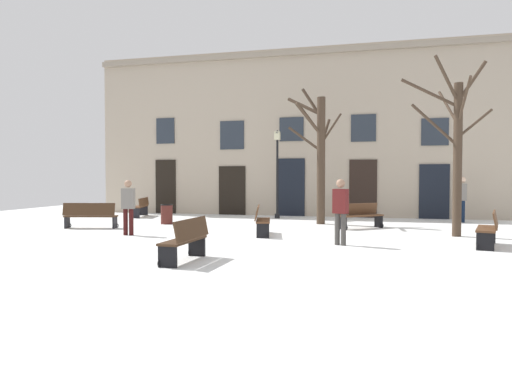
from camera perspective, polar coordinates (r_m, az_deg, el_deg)
ground_plane at (r=13.74m, az=-1.67°, el=-5.74°), size 30.74×30.74×0.00m
building_facade at (r=21.91m, az=4.35°, el=7.31°), size 19.21×0.60×7.72m
tree_left_of_center at (r=15.46m, az=23.23°, el=5.14°), size 2.69×2.30×5.40m
tree_near_facade at (r=18.13m, az=7.72°, el=4.82°), size 2.14×1.51×5.26m
streetlamp at (r=20.34m, az=2.62°, el=3.38°), size 0.30×0.30×3.84m
litter_bin at (r=18.29m, az=-10.86°, el=-2.66°), size 0.47×0.47×0.75m
bench_far_corner at (r=21.85m, az=-13.92°, el=-1.74°), size 0.88×1.81×0.86m
bench_back_to_back_left at (r=14.56m, az=0.65°, el=-3.43°), size 0.79×1.62×0.93m
bench_near_center_tree at (r=16.84m, az=12.60°, el=-2.80°), size 1.59×1.44×0.88m
bench_near_lamp at (r=17.42m, az=-19.60°, el=-2.69°), size 1.90×0.84×0.91m
bench_by_litter_bin at (r=13.57m, az=26.59°, el=-4.01°), size 0.87×1.72×0.93m
bench_facing_shops at (r=10.17m, az=-8.58°, el=-5.79°), size 0.56×1.61×0.94m
person_crossing_plaza at (r=15.03m, az=-15.35°, el=-1.49°), size 0.41×0.28×1.72m
person_by_shop_door at (r=20.31m, az=23.93°, el=-0.53°), size 0.26×0.40×1.82m
person_strolling at (r=12.59m, az=10.28°, el=-1.97°), size 0.43×0.34×1.76m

